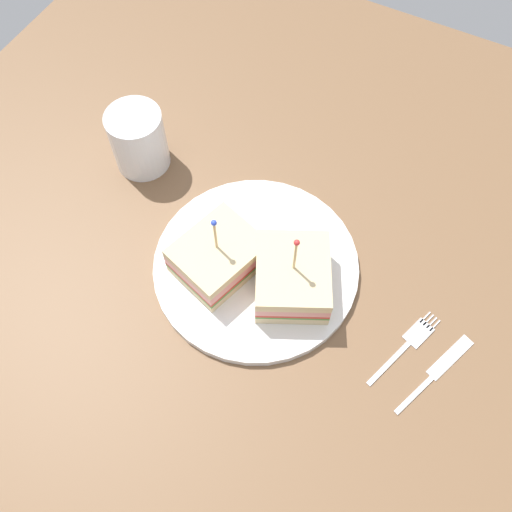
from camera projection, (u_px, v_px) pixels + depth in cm
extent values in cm
cube|color=brown|center=(256.00, 271.00, 73.34)|extent=(109.55, 109.55, 2.00)
cylinder|color=white|center=(256.00, 266.00, 71.95)|extent=(25.99, 25.99, 1.17)
cube|color=beige|center=(219.00, 263.00, 70.77)|extent=(12.08, 10.93, 1.26)
cube|color=#478438|center=(218.00, 260.00, 70.04)|extent=(12.08, 10.93, 0.40)
cube|color=red|center=(218.00, 258.00, 69.64)|extent=(12.08, 10.93, 0.50)
cube|color=#E59389|center=(218.00, 255.00, 68.83)|extent=(12.08, 10.93, 1.36)
cube|color=beige|center=(217.00, 249.00, 67.68)|extent=(12.08, 10.93, 1.26)
cylinder|color=tan|center=(216.00, 237.00, 65.06)|extent=(0.30, 0.30, 5.97)
sphere|color=blue|center=(214.00, 223.00, 62.44)|extent=(0.70, 0.70, 0.70)
cube|color=beige|center=(292.00, 284.00, 69.27)|extent=(12.85, 12.23, 1.48)
cube|color=#478438|center=(292.00, 280.00, 68.44)|extent=(12.85, 12.23, 0.40)
cube|color=red|center=(292.00, 279.00, 68.04)|extent=(12.85, 12.23, 0.50)
cube|color=#E59389|center=(293.00, 275.00, 67.28)|extent=(12.85, 12.23, 1.24)
cube|color=beige|center=(293.00, 270.00, 66.09)|extent=(12.85, 12.23, 1.48)
cylinder|color=tan|center=(295.00, 257.00, 63.25)|extent=(0.30, 0.30, 6.46)
sphere|color=red|center=(297.00, 243.00, 60.42)|extent=(0.70, 0.70, 0.70)
cylinder|color=beige|center=(140.00, 146.00, 77.92)|extent=(6.65, 6.65, 6.31)
cylinder|color=white|center=(138.00, 140.00, 76.73)|extent=(7.56, 7.56, 9.02)
cube|color=silver|center=(389.00, 363.00, 66.24)|extent=(7.14, 2.99, 0.35)
cube|color=silver|center=(419.00, 333.00, 68.04)|extent=(4.12, 3.26, 0.35)
cube|color=silver|center=(435.00, 326.00, 68.50)|extent=(1.95, 0.83, 0.35)
cube|color=silver|center=(432.00, 323.00, 68.67)|extent=(1.95, 0.83, 0.35)
cube|color=silver|center=(428.00, 320.00, 68.85)|extent=(1.95, 0.83, 0.35)
cube|color=silver|center=(425.00, 317.00, 69.02)|extent=(1.95, 0.83, 0.35)
cube|color=silver|center=(418.00, 391.00, 64.66)|extent=(7.14, 3.28, 0.35)
cube|color=silver|center=(449.00, 361.00, 66.39)|extent=(7.06, 3.96, 0.24)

